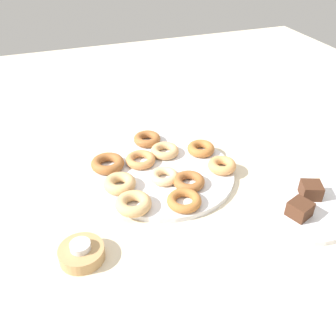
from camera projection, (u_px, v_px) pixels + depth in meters
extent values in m
plane|color=beige|center=(164.00, 175.00, 1.03)|extent=(2.40, 2.40, 0.00)
cylinder|color=silver|center=(164.00, 173.00, 1.03)|extent=(0.38, 0.38, 0.01)
torus|color=tan|center=(165.00, 151.00, 1.09)|extent=(0.10, 0.10, 0.02)
torus|color=#AD6B33|center=(184.00, 201.00, 0.90)|extent=(0.10, 0.10, 0.02)
torus|color=#995B2D|center=(108.00, 163.00, 1.03)|extent=(0.12, 0.12, 0.03)
torus|color=#AD6B33|center=(201.00, 149.00, 1.09)|extent=(0.08, 0.08, 0.02)
torus|color=tan|center=(222.00, 165.00, 1.02)|extent=(0.08, 0.08, 0.03)
torus|color=#C6844C|center=(141.00, 160.00, 1.05)|extent=(0.12, 0.12, 0.02)
torus|color=tan|center=(133.00, 203.00, 0.89)|extent=(0.11, 0.11, 0.03)
torus|color=#EABC84|center=(164.00, 176.00, 0.99)|extent=(0.10, 0.10, 0.02)
torus|color=#995B2D|center=(189.00, 181.00, 0.97)|extent=(0.12, 0.12, 0.02)
torus|color=#995B2D|center=(146.00, 139.00, 1.14)|extent=(0.11, 0.11, 0.02)
torus|color=tan|center=(120.00, 183.00, 0.96)|extent=(0.11, 0.11, 0.03)
cylinder|color=silver|center=(301.00, 206.00, 0.92)|extent=(0.25, 0.25, 0.02)
cube|color=#472819|center=(311.00, 190.00, 0.93)|extent=(0.06, 0.06, 0.04)
cube|color=#472819|center=(300.00, 209.00, 0.87)|extent=(0.06, 0.06, 0.04)
cylinder|color=tan|center=(82.00, 253.00, 0.78)|extent=(0.10, 0.10, 0.03)
cylinder|color=silver|center=(80.00, 246.00, 0.77)|extent=(0.04, 0.04, 0.01)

